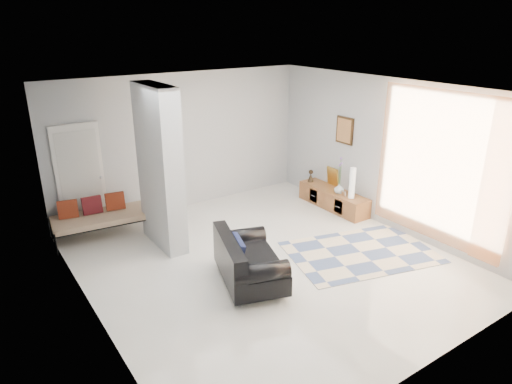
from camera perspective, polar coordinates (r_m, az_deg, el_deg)
floor at (r=7.61m, az=1.43°, el=-8.73°), size 6.00×6.00×0.00m
ceiling at (r=6.71m, az=1.64°, el=12.63°), size 6.00×6.00×0.00m
wall_back at (r=9.53m, az=-9.16°, el=6.17°), size 6.00×0.00×6.00m
wall_front at (r=5.13m, az=21.77°, el=-8.01°), size 6.00×0.00×6.00m
wall_left at (r=5.97m, az=-20.47°, el=-3.76°), size 0.00×6.00×6.00m
wall_right at (r=8.86m, az=16.14°, el=4.53°), size 0.00×6.00×6.00m
partition_column at (r=7.87m, az=-11.93°, el=2.92°), size 0.35×1.20×2.80m
hallway_door at (r=8.94m, az=-21.10°, el=1.54°), size 0.85×0.06×2.04m
curtain at (r=8.14m, az=21.96°, el=2.81°), size 0.00×2.55×2.55m
wall_art at (r=9.50m, az=11.04°, el=7.57°), size 0.04×0.45×0.55m
media_console at (r=9.79m, az=9.63°, el=-0.82°), size 0.45×1.71×0.80m
loveseat at (r=6.89m, az=-1.22°, el=-8.67°), size 1.22×1.60×0.76m
daybed at (r=8.76m, az=-18.71°, el=-2.80°), size 1.86×0.94×0.77m
area_rug at (r=8.10m, az=12.95°, el=-7.35°), size 2.77×2.20×0.01m
cylinder_lamp at (r=9.26m, az=11.94°, el=1.11°), size 0.11×0.11×0.63m
bronze_figurine at (r=10.11m, az=6.86°, el=2.02°), size 0.14×0.14×0.27m
vase at (r=9.52m, az=10.34°, el=0.44°), size 0.23×0.23×0.21m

